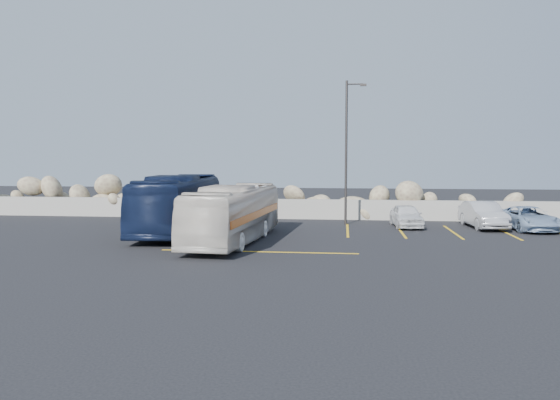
# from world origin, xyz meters

# --- Properties ---
(ground) EXTENTS (90.00, 90.00, 0.00)m
(ground) POSITION_xyz_m (0.00, 0.00, 0.00)
(ground) COLOR black
(ground) RESTS_ON ground
(seawall) EXTENTS (60.00, 0.40, 1.20)m
(seawall) POSITION_xyz_m (0.00, 12.00, 0.60)
(seawall) COLOR #98968A
(seawall) RESTS_ON ground
(riprap_pile) EXTENTS (54.00, 2.80, 2.60)m
(riprap_pile) POSITION_xyz_m (0.00, 13.20, 1.30)
(riprap_pile) COLOR #856E57
(riprap_pile) RESTS_ON ground
(parking_lines) EXTENTS (18.16, 9.36, 0.01)m
(parking_lines) POSITION_xyz_m (4.64, 5.57, 0.01)
(parking_lines) COLOR gold
(parking_lines) RESTS_ON ground
(lamppost) EXTENTS (1.14, 0.18, 8.00)m
(lamppost) POSITION_xyz_m (2.56, 9.50, 4.30)
(lamppost) COLOR #322E2C
(lamppost) RESTS_ON ground
(vintage_bus) EXTENTS (2.91, 9.31, 2.55)m
(vintage_bus) POSITION_xyz_m (-2.49, 2.62, 1.28)
(vintage_bus) COLOR silver
(vintage_bus) RESTS_ON ground
(tour_coach) EXTENTS (3.01, 10.47, 2.88)m
(tour_coach) POSITION_xyz_m (-5.95, 5.63, 1.44)
(tour_coach) COLOR #0F1833
(tour_coach) RESTS_ON ground
(car_a) EXTENTS (1.71, 3.70, 1.23)m
(car_a) POSITION_xyz_m (5.77, 8.81, 0.61)
(car_a) COLOR silver
(car_a) RESTS_ON ground
(car_b) EXTENTS (1.84, 4.35, 1.40)m
(car_b) POSITION_xyz_m (9.82, 8.90, 0.70)
(car_b) COLOR #A7A7AC
(car_b) RESTS_ON ground
(car_d) EXTENTS (2.35, 4.51, 1.21)m
(car_d) POSITION_xyz_m (11.96, 8.32, 0.61)
(car_d) COLOR #8098B6
(car_d) RESTS_ON ground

